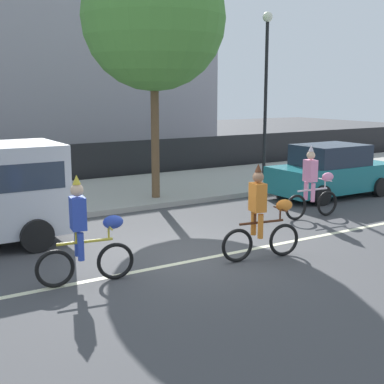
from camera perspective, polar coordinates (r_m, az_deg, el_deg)
ground_plane at (r=11.11m, az=-0.41°, el=-6.50°), size 80.00×80.00×0.00m
road_centre_line at (r=10.71m, az=0.99°, el=-7.16°), size 36.00×0.14×0.01m
sidewalk_curb at (r=16.82m, az=-11.98°, el=-0.47°), size 60.00×5.00×0.15m
fence_line at (r=19.44m, az=-14.97°, el=2.77°), size 40.00×0.08×1.40m
parade_cyclist_cobalt at (r=9.36m, az=-11.29°, el=-4.68°), size 1.71×0.52×1.92m
parade_cyclist_orange at (r=10.60m, az=7.51°, el=-2.73°), size 1.71×0.53×1.92m
parade_cyclist_pink at (r=14.25m, az=12.79°, el=0.60°), size 1.72×0.50×1.92m
parked_car_teal at (r=17.32m, az=14.63°, el=2.10°), size 4.10×1.92×1.64m
street_lamp_post at (r=19.81m, az=7.93°, el=12.72°), size 0.36×0.36×5.86m
street_tree_near_lamp at (r=15.83m, az=-4.12°, el=18.04°), size 4.10×4.10×7.21m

